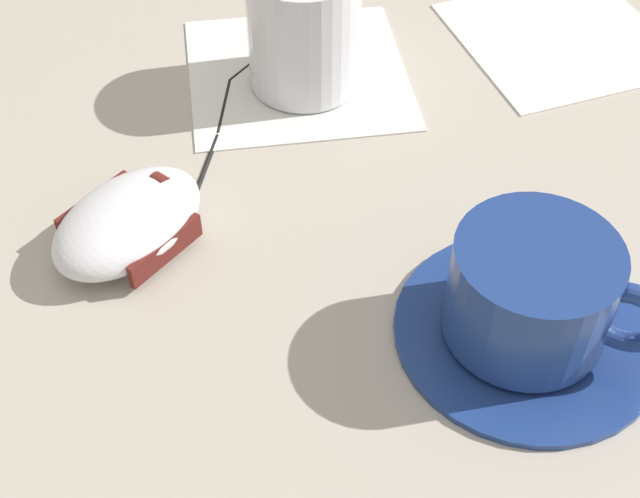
% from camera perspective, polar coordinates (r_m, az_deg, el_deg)
% --- Properties ---
extents(ground_plane, '(3.00, 3.00, 0.00)m').
position_cam_1_polar(ground_plane, '(0.55, 2.76, 4.83)').
color(ground_plane, '#B2A899').
extents(saucer, '(0.14, 0.14, 0.01)m').
position_cam_1_polar(saucer, '(0.47, 13.10, -5.04)').
color(saucer, navy).
rests_on(saucer, ground).
extents(coffee_cup, '(0.08, 0.11, 0.06)m').
position_cam_1_polar(coffee_cup, '(0.45, 13.62, -2.69)').
color(coffee_cup, navy).
rests_on(coffee_cup, saucer).
extents(computer_mouse, '(0.11, 0.10, 0.03)m').
position_cam_1_polar(computer_mouse, '(0.51, -12.18, 1.71)').
color(computer_mouse, silver).
rests_on(computer_mouse, ground).
extents(mouse_cable, '(0.33, 0.06, 0.00)m').
position_cam_1_polar(mouse_cable, '(0.67, -3.31, 13.28)').
color(mouse_cable, black).
rests_on(mouse_cable, ground).
extents(napkin_under_glass, '(0.18, 0.18, 0.00)m').
position_cam_1_polar(napkin_under_glass, '(0.63, -1.45, 11.23)').
color(napkin_under_glass, silver).
rests_on(napkin_under_glass, ground).
extents(drinking_glass, '(0.07, 0.07, 0.08)m').
position_cam_1_polar(drinking_glass, '(0.60, -1.03, 13.96)').
color(drinking_glass, silver).
rests_on(drinking_glass, napkin_under_glass).
extents(napkin_spare, '(0.19, 0.19, 0.00)m').
position_cam_1_polar(napkin_spare, '(0.69, 15.18, 12.97)').
color(napkin_spare, silver).
rests_on(napkin_spare, ground).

